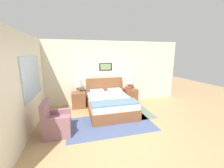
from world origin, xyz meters
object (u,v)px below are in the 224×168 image
at_px(nightstand_near_window, 79,100).
at_px(table_lamp_near_window, 78,84).
at_px(armchair, 56,123).
at_px(table_lamp_by_door, 130,81).
at_px(nightstand_by_door, 130,96).
at_px(bed, 110,104).

bearing_deg(nightstand_near_window, table_lamp_near_window, 79.29).
height_order(armchair, nightstand_near_window, armchair).
distance_m(table_lamp_near_window, table_lamp_by_door, 2.17).
bearing_deg(table_lamp_by_door, nightstand_by_door, -56.92).
distance_m(armchair, nightstand_by_door, 3.32).
bearing_deg(armchair, table_lamp_near_window, 161.37).
relative_size(armchair, nightstand_by_door, 1.50).
bearing_deg(armchair, nightstand_by_door, 122.74).
height_order(armchair, nightstand_by_door, armchair).
distance_m(bed, table_lamp_by_door, 1.46).
bearing_deg(table_lamp_by_door, bed, -145.64).
relative_size(bed, armchair, 2.16).
height_order(nightstand_near_window, table_lamp_near_window, table_lamp_near_window).
xyz_separation_m(bed, nightstand_by_door, (1.09, 0.71, 0.01)).
height_order(nightstand_near_window, nightstand_by_door, same).
height_order(armchair, table_lamp_by_door, table_lamp_by_door).
distance_m(bed, table_lamp_near_window, 1.47).
bearing_deg(nightstand_near_window, nightstand_by_door, 0.00).
xyz_separation_m(bed, armchair, (-1.71, -1.07, 0.02)).
xyz_separation_m(armchair, table_lamp_near_window, (0.62, 1.81, 0.63)).
height_order(nightstand_by_door, table_lamp_by_door, table_lamp_by_door).
bearing_deg(bed, nightstand_by_door, 33.10).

